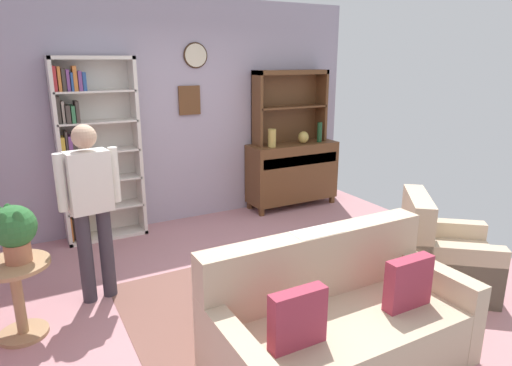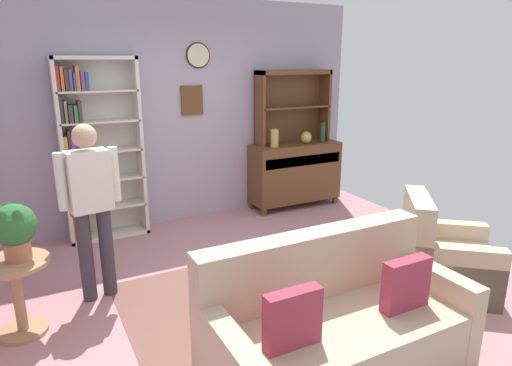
% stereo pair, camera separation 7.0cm
% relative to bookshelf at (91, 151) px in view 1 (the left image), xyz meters
% --- Properties ---
extents(ground_plane, '(5.40, 4.60, 0.02)m').
position_rel_bookshelf_xyz_m(ground_plane, '(1.08, -1.94, -1.07)').
color(ground_plane, '#B27A7F').
extents(wall_back, '(5.00, 0.09, 2.80)m').
position_rel_bookshelf_xyz_m(wall_back, '(1.08, 0.19, 0.35)').
color(wall_back, '#A399AD').
rests_on(wall_back, ground_plane).
extents(area_rug, '(2.89, 1.93, 0.01)m').
position_rel_bookshelf_xyz_m(area_rug, '(1.28, -2.24, -1.05)').
color(area_rug, brown).
rests_on(area_rug, ground_plane).
extents(bookshelf, '(0.90, 0.30, 2.10)m').
position_rel_bookshelf_xyz_m(bookshelf, '(0.00, 0.00, 0.00)').
color(bookshelf, silver).
rests_on(bookshelf, ground_plane).
extents(sideboard, '(1.30, 0.45, 0.92)m').
position_rel_bookshelf_xyz_m(sideboard, '(2.68, -0.08, -0.55)').
color(sideboard, brown).
rests_on(sideboard, ground_plane).
extents(sideboard_hutch, '(1.10, 0.26, 1.00)m').
position_rel_bookshelf_xyz_m(sideboard_hutch, '(2.68, 0.03, 0.50)').
color(sideboard_hutch, brown).
rests_on(sideboard_hutch, sideboard).
extents(vase_tall, '(0.11, 0.11, 0.24)m').
position_rel_bookshelf_xyz_m(vase_tall, '(2.29, -0.16, -0.02)').
color(vase_tall, tan).
rests_on(vase_tall, sideboard).
extents(vase_round, '(0.15, 0.15, 0.17)m').
position_rel_bookshelf_xyz_m(vase_round, '(2.81, -0.15, -0.05)').
color(vase_round, tan).
rests_on(vase_round, sideboard).
extents(bottle_wine, '(0.07, 0.07, 0.28)m').
position_rel_bookshelf_xyz_m(bottle_wine, '(3.07, -0.17, 0.00)').
color(bottle_wine, '#194223').
rests_on(bottle_wine, sideboard).
extents(couch_floral, '(1.80, 0.85, 0.90)m').
position_rel_bookshelf_xyz_m(couch_floral, '(1.04, -3.17, -0.75)').
color(couch_floral, '#C6AD8E').
rests_on(couch_floral, ground_plane).
extents(armchair_floral, '(1.08, 1.07, 0.88)m').
position_rel_bookshelf_xyz_m(armchair_floral, '(2.59, -2.76, -0.77)').
color(armchair_floral, '#C6AD8E').
rests_on(armchair_floral, ground_plane).
extents(plant_stand, '(0.52, 0.52, 0.61)m').
position_rel_bookshelf_xyz_m(plant_stand, '(-0.87, -1.74, -0.68)').
color(plant_stand, '#A87F56').
rests_on(plant_stand, ground_plane).
extents(potted_plant_large, '(0.32, 0.32, 0.44)m').
position_rel_bookshelf_xyz_m(potted_plant_large, '(-0.83, -1.73, -0.19)').
color(potted_plant_large, '#AD6B4C').
rests_on(potted_plant_large, plant_stand).
extents(person_reading, '(0.53, 0.24, 1.56)m').
position_rel_bookshelf_xyz_m(person_reading, '(-0.25, -1.44, -0.15)').
color(person_reading, '#38333D').
rests_on(person_reading, ground_plane).
extents(coffee_table, '(0.80, 0.50, 0.42)m').
position_rel_bookshelf_xyz_m(coffee_table, '(1.02, -2.46, -0.70)').
color(coffee_table, brown).
rests_on(coffee_table, ground_plane).
extents(book_stack, '(0.22, 0.15, 0.08)m').
position_rel_bookshelf_xyz_m(book_stack, '(0.92, -2.46, -0.59)').
color(book_stack, '#723F7F').
rests_on(book_stack, coffee_table).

